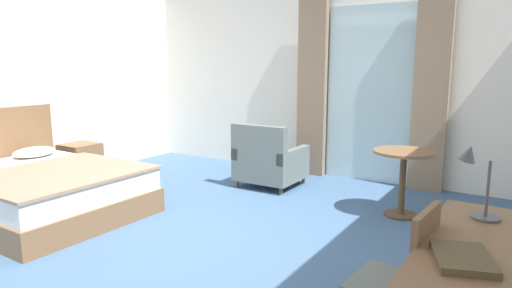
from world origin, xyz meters
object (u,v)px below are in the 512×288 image
(nightstand, at_px, (81,161))
(desk_lamp, at_px, (475,175))
(desk_chair, at_px, (403,275))
(closed_book, at_px, (463,258))
(armchair_by_window, at_px, (269,162))
(round_cafe_table, at_px, (403,168))
(bed, at_px, (37,189))
(writing_desk, at_px, (485,267))

(nightstand, height_order, desk_lamp, desk_lamp)
(desk_lamp, bearing_deg, desk_chair, -121.08)
(desk_chair, height_order, desk_lamp, desk_lamp)
(desk_chair, relative_size, closed_book, 2.66)
(desk_chair, distance_m, armchair_by_window, 3.64)
(nightstand, xyz_separation_m, closed_book, (5.29, -1.90, 0.52))
(desk_chair, relative_size, armchair_by_window, 1.03)
(desk_chair, height_order, armchair_by_window, desk_chair)
(nightstand, height_order, closed_book, closed_book)
(desk_lamp, relative_size, round_cafe_table, 0.60)
(nightstand, relative_size, desk_chair, 0.57)
(desk_lamp, relative_size, closed_book, 1.30)
(bed, bearing_deg, desk_lamp, 0.77)
(armchair_by_window, bearing_deg, desk_chair, -47.81)
(bed, height_order, desk_chair, bed)
(writing_desk, relative_size, armchair_by_window, 1.80)
(bed, height_order, round_cafe_table, bed)
(desk_chair, bearing_deg, round_cafe_table, 104.17)
(bed, relative_size, round_cafe_table, 2.98)
(desk_chair, bearing_deg, desk_lamp, 58.92)
(writing_desk, height_order, armchair_by_window, armchair_by_window)
(desk_chair, bearing_deg, writing_desk, -8.29)
(nightstand, bearing_deg, armchair_by_window, 22.63)
(bed, relative_size, desk_lamp, 5.00)
(nightstand, relative_size, desk_lamp, 1.17)
(closed_book, bearing_deg, writing_desk, 48.93)
(armchair_by_window, bearing_deg, nightstand, -157.37)
(armchair_by_window, bearing_deg, writing_desk, -44.11)
(armchair_by_window, height_order, round_cafe_table, armchair_by_window)
(closed_book, relative_size, armchair_by_window, 0.39)
(bed, height_order, desk_lamp, desk_lamp)
(closed_book, bearing_deg, desk_lamp, 74.39)
(desk_chair, height_order, closed_book, desk_chair)
(writing_desk, distance_m, round_cafe_table, 2.69)
(nightstand, height_order, armchair_by_window, armchair_by_window)
(bed, distance_m, armchair_by_window, 2.82)
(nightstand, bearing_deg, closed_book, -19.81)
(desk_chair, distance_m, desk_lamp, 0.73)
(armchair_by_window, bearing_deg, bed, -124.91)
(nightstand, height_order, desk_chair, desk_chair)
(desk_chair, distance_m, closed_book, 0.50)
(nightstand, xyz_separation_m, writing_desk, (5.37, -1.70, 0.41))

